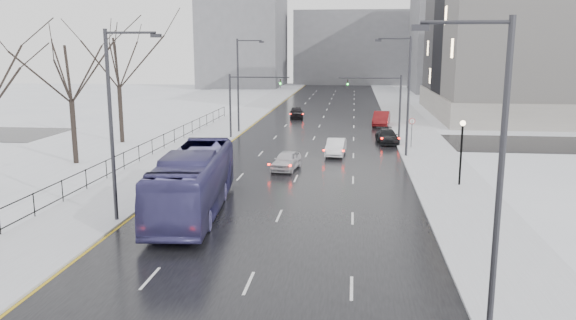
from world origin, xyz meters
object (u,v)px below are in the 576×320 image
at_px(streetlight_r_near, 493,164).
at_px(lamppost_r_mid, 462,143).
at_px(sedan_right_near, 336,147).
at_px(sedan_right_far, 387,136).
at_px(mast_signal_right, 389,100).
at_px(sedan_center_near, 286,160).
at_px(sedan_right_distant, 381,119).
at_px(tree_park_e, 123,143).
at_px(tree_park_d, 76,164).
at_px(streetlight_l_far, 240,81).
at_px(no_uturn_sign, 412,124).
at_px(mast_signal_left, 241,98).
at_px(sedan_center_far, 296,112).
at_px(bus, 193,182).
at_px(streetlight_l_near, 115,117).
at_px(streetlight_r_mid, 406,90).

relative_size(streetlight_r_near, lamppost_r_mid, 2.34).
distance_m(sedan_right_near, sedan_right_far, 8.27).
bearing_deg(mast_signal_right, sedan_center_near, -120.52).
bearing_deg(streetlight_r_near, sedan_right_near, 100.67).
bearing_deg(sedan_right_distant, tree_park_e, -142.26).
height_order(tree_park_d, mast_signal_right, mast_signal_right).
relative_size(streetlight_l_far, no_uturn_sign, 3.70).
relative_size(mast_signal_left, sedan_center_far, 1.54).
bearing_deg(streetlight_l_far, tree_park_d, -118.15).
bearing_deg(bus, streetlight_l_near, -152.73).
xyz_separation_m(sedan_center_near, sedan_right_near, (3.51, 6.23, 0.01)).
height_order(mast_signal_left, bus, mast_signal_left).
bearing_deg(tree_park_e, streetlight_r_mid, -8.63).
xyz_separation_m(streetlight_l_far, sedan_right_distant, (15.37, 7.19, -4.74)).
height_order(streetlight_l_far, bus, streetlight_l_far).
bearing_deg(mast_signal_left, sedan_center_far, 77.72).
bearing_deg(streetlight_l_far, streetlight_l_near, -90.00).
relative_size(tree_park_e, sedan_right_far, 2.97).
relative_size(tree_park_e, streetlight_r_near, 1.35).
distance_m(streetlight_r_near, streetlight_l_near, 19.15).
bearing_deg(bus, mast_signal_left, 90.22).
height_order(mast_signal_right, mast_signal_left, same).
relative_size(tree_park_e, no_uturn_sign, 5.00).
distance_m(tree_park_d, mast_signal_left, 17.96).
distance_m(sedan_center_near, sedan_right_near, 7.15).
xyz_separation_m(bus, sedan_center_far, (1.30, 43.42, -1.03)).
relative_size(streetlight_l_near, no_uturn_sign, 3.70).
xyz_separation_m(streetlight_l_near, sedan_right_far, (15.37, 26.89, -4.92)).
relative_size(mast_signal_right, sedan_right_near, 1.51).
height_order(tree_park_e, streetlight_l_far, streetlight_l_far).
distance_m(sedan_right_far, sedan_center_far, 21.53).
bearing_deg(sedan_right_distant, streetlight_r_near, -82.02).
relative_size(streetlight_r_near, streetlight_l_near, 1.00).
height_order(streetlight_r_near, bus, streetlight_r_near).
distance_m(streetlight_l_far, sedan_right_near, 16.72).
relative_size(streetlight_r_mid, mast_signal_left, 1.54).
xyz_separation_m(no_uturn_sign, sedan_right_far, (-2.00, 2.89, -1.60)).
relative_size(tree_park_d, tree_park_e, 0.93).
height_order(tree_park_d, no_uturn_sign, tree_park_d).
distance_m(streetlight_l_near, mast_signal_right, 32.03).
distance_m(streetlight_r_near, bus, 18.18).
bearing_deg(streetlight_l_far, sedan_right_distant, 25.09).
bearing_deg(sedan_right_far, sedan_center_far, 113.60).
distance_m(streetlight_l_near, lamppost_r_mid, 21.78).
distance_m(streetlight_l_near, no_uturn_sign, 29.81).
relative_size(mast_signal_right, mast_signal_left, 1.00).
xyz_separation_m(lamppost_r_mid, sedan_right_far, (-3.80, 16.89, -2.24)).
bearing_deg(streetlight_l_far, streetlight_r_near, -68.75).
bearing_deg(streetlight_r_near, sedan_center_near, 111.04).
xyz_separation_m(streetlight_r_near, mast_signal_left, (-15.49, 38.00, -1.51)).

